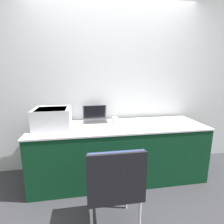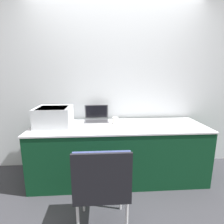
% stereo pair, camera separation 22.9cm
% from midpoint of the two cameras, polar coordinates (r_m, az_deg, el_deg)
% --- Properties ---
extents(ground_plane, '(14.00, 14.00, 0.00)m').
position_cam_midpoint_polar(ground_plane, '(2.40, 6.11, -24.82)').
color(ground_plane, '#333338').
extents(wall_back, '(8.00, 0.05, 2.60)m').
position_cam_midpoint_polar(wall_back, '(2.71, 3.83, 9.24)').
color(wall_back, silver).
rests_on(wall_back, ground_plane).
extents(table, '(2.32, 0.73, 0.76)m').
position_cam_midpoint_polar(table, '(2.50, 4.90, -12.87)').
color(table, '#0C381E').
rests_on(table, ground_plane).
extents(printer, '(0.45, 0.43, 0.25)m').
position_cam_midpoint_polar(printer, '(2.41, -15.90, -1.19)').
color(printer, '#B2B7BC').
rests_on(printer, table).
extents(laptop_left, '(0.35, 0.32, 0.23)m').
position_cam_midpoint_polar(laptop_left, '(2.55, -2.54, -1.94)').
color(laptop_left, '#4C4C51').
rests_on(laptop_left, table).
extents(external_keyboard, '(0.40, 0.15, 0.02)m').
position_cam_midpoint_polar(external_keyboard, '(2.31, -2.29, -4.56)').
color(external_keyboard, silver).
rests_on(external_keyboard, table).
extents(coffee_cup, '(0.08, 0.08, 0.09)m').
position_cam_midpoint_polar(coffee_cup, '(2.42, 3.79, -2.84)').
color(coffee_cup, white).
rests_on(coffee_cup, table).
extents(chair, '(0.45, 0.50, 0.89)m').
position_cam_midpoint_polar(chair, '(1.55, 1.25, -21.94)').
color(chair, navy).
rests_on(chair, ground_plane).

